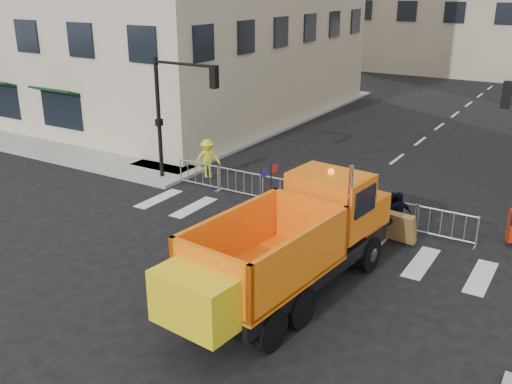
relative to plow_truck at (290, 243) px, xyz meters
The scene contains 9 objects.
ground 2.81m from the plow_truck, 138.15° to the right, with size 120.00×120.00×0.00m, color black.
sidewalk_back 7.36m from the plow_truck, 103.64° to the left, with size 64.00×5.00×0.15m, color gray.
traffic_light_left 11.44m from the plow_truck, 148.32° to the left, with size 0.18×0.18×5.40m, color black.
crowd_barriers 6.65m from the plow_truck, 111.90° to the left, with size 12.60×0.60×1.10m, color #9EA0A5, non-canonical shape.
plow_truck is the anchor object (origin of this frame).
cop_a 4.54m from the plow_truck, 85.45° to the left, with size 0.66×0.43×1.80m, color black.
cop_b 5.62m from the plow_truck, 78.97° to the left, with size 0.79×0.61×1.62m, color black.
cop_c 5.62m from the plow_truck, 76.37° to the left, with size 0.98×0.41×1.67m, color black.
worker 10.52m from the plow_truck, 138.48° to the left, with size 1.11×0.64×1.72m, color yellow.
Camera 1 is at (8.27, -10.95, 8.33)m, focal length 40.00 mm.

